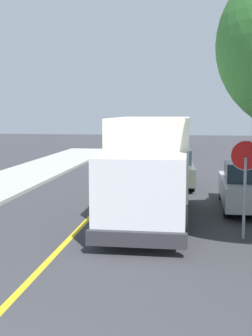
% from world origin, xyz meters
% --- Properties ---
extents(centre_line_yellow, '(0.16, 56.00, 0.01)m').
position_xyz_m(centre_line_yellow, '(0.00, 10.00, 0.00)').
color(centre_line_yellow, gold).
rests_on(centre_line_yellow, ground).
extents(box_truck, '(2.43, 7.19, 3.20)m').
position_xyz_m(box_truck, '(1.94, 9.94, 1.77)').
color(box_truck, '#F2EDCC').
rests_on(box_truck, ground).
extents(parked_car_near, '(2.00, 4.48, 1.67)m').
position_xyz_m(parked_car_near, '(2.42, 16.32, 0.79)').
color(parked_car_near, '#4C564C').
rests_on(parked_car_near, ground).
extents(parked_car_mid, '(1.81, 4.40, 1.67)m').
position_xyz_m(parked_car_mid, '(2.18, 22.00, 0.79)').
color(parked_car_mid, silver).
rests_on(parked_car_mid, ground).
extents(parked_car_far, '(1.84, 4.42, 1.67)m').
position_xyz_m(parked_car_far, '(1.74, 29.09, 0.79)').
color(parked_car_far, '#B7B7BC').
rests_on(parked_car_far, ground).
extents(parked_car_furthest, '(1.95, 4.46, 1.67)m').
position_xyz_m(parked_car_furthest, '(1.73, 36.53, 0.79)').
color(parked_car_furthest, maroon).
rests_on(parked_car_furthest, ground).
extents(parked_van_across, '(1.86, 4.42, 1.67)m').
position_xyz_m(parked_van_across, '(5.20, 11.77, 0.79)').
color(parked_van_across, '#B7B7BC').
rests_on(parked_van_across, ground).
extents(stop_sign, '(0.80, 0.10, 2.65)m').
position_xyz_m(stop_sign, '(4.63, 7.98, 1.86)').
color(stop_sign, gray).
rests_on(stop_sign, ground).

